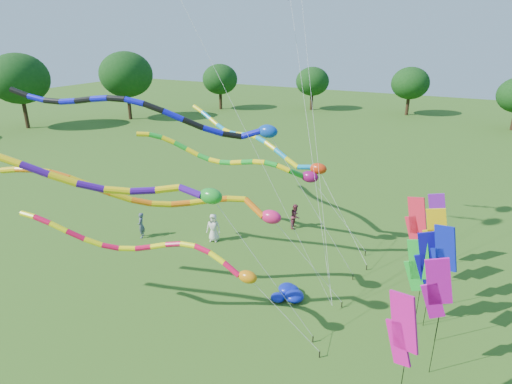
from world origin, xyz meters
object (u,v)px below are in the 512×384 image
at_px(blue_nylon_heap, 287,294).
at_px(person_c, 295,216).
at_px(person_b, 141,225).
at_px(tube_kite_orange, 171,198).
at_px(person_a, 213,228).
at_px(tube_kite_red, 163,252).

distance_m(blue_nylon_heap, person_c, 8.02).
relative_size(person_b, person_c, 1.00).
bearing_deg(tube_kite_orange, person_b, 123.32).
relative_size(blue_nylon_heap, person_a, 0.88).
height_order(blue_nylon_heap, person_a, person_a).
bearing_deg(person_b, person_a, 81.88).
bearing_deg(person_a, tube_kite_red, -87.41).
relative_size(person_a, person_c, 1.08).
relative_size(tube_kite_red, tube_kite_orange, 0.85).
bearing_deg(tube_kite_orange, blue_nylon_heap, 5.77).
bearing_deg(person_c, person_b, 119.07).
bearing_deg(person_b, tube_kite_orange, 25.65).
xyz_separation_m(tube_kite_orange, person_b, (-6.04, 4.21, -4.38)).
bearing_deg(person_c, person_a, 131.00).
height_order(tube_kite_red, blue_nylon_heap, tube_kite_red).
xyz_separation_m(tube_kite_red, person_b, (-7.13, 6.30, -3.00)).
xyz_separation_m(tube_kite_red, person_a, (-2.88, 7.96, -2.93)).
distance_m(tube_kite_red, person_a, 8.96).
bearing_deg(blue_nylon_heap, tube_kite_red, -128.32).
height_order(person_b, person_c, person_c).
height_order(tube_kite_red, person_c, tube_kite_red).
relative_size(tube_kite_orange, blue_nylon_heap, 9.01).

